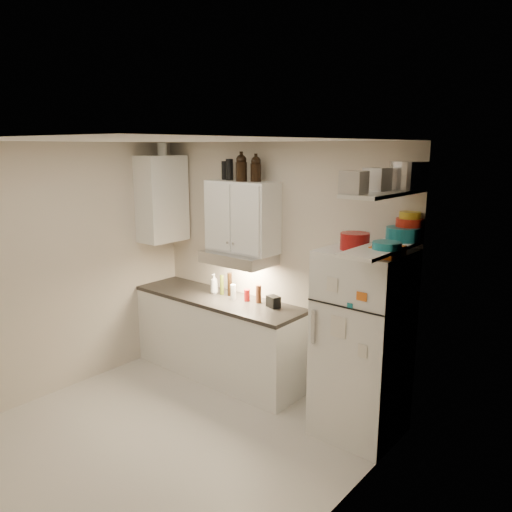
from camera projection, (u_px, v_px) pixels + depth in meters
The scene contains 36 objects.
floor at pixel (171, 438), 4.48m from camera, with size 3.20×3.00×0.02m, color beige.
ceiling at pixel (158, 139), 3.91m from camera, with size 3.20×3.00×0.02m, color white.
back_wall at pixel (274, 266), 5.33m from camera, with size 3.20×0.02×2.60m, color beige.
left_wall at pixel (64, 269), 5.20m from camera, with size 0.02×3.00×2.60m, color beige.
right_wall at pixel (330, 347), 3.19m from camera, with size 0.02×3.00×2.60m, color beige.
base_cabinet at pixel (218, 338), 5.63m from camera, with size 2.10×0.60×0.88m, color white.
countertop at pixel (218, 299), 5.53m from camera, with size 2.10×0.62×0.04m, color #2A2624.
upper_cabinet at pixel (242, 217), 5.27m from camera, with size 0.80×0.33×0.75m, color white.
side_cabinet at pixel (162, 199), 5.85m from camera, with size 0.33×0.55×1.00m, color white.
range_hood at pixel (238, 258), 5.32m from camera, with size 0.76×0.46×0.12m, color silver.
fridge at pixel (362, 344), 4.39m from camera, with size 0.70×0.68×1.70m, color white.
shelf_hi at pixel (385, 193), 3.87m from camera, with size 0.30×0.95×0.03m, color white.
shelf_lo at pixel (382, 248), 3.96m from camera, with size 0.30×0.95×0.03m, color white.
knife_strip at pixel (330, 275), 4.87m from camera, with size 0.42×0.02×0.03m, color black.
dutch_oven at pixel (355, 241), 4.20m from camera, with size 0.25×0.25×0.14m, color maroon.
book_stack at pixel (387, 251), 3.94m from camera, with size 0.20×0.25×0.08m, color orange.
spice_jar at pixel (375, 247), 4.09m from camera, with size 0.06×0.06×0.10m, color silver.
stock_pot at pixel (409, 175), 3.99m from camera, with size 0.31×0.31×0.22m, color silver.
tin_a at pixel (377, 179), 3.89m from camera, with size 0.18×0.16×0.18m, color #AAAAAD.
tin_b at pixel (354, 182), 3.62m from camera, with size 0.17×0.17×0.17m, color #AAAAAD.
bowl_teal at pixel (403, 234), 4.19m from camera, with size 0.29×0.29×0.11m, color #187886.
bowl_orange at pixel (409, 222), 4.21m from camera, with size 0.23×0.23×0.07m, color red.
bowl_yellow at pixel (410, 215), 4.20m from camera, with size 0.18×0.18×0.06m, color gold.
plates at pixel (387, 245), 3.86m from camera, with size 0.23×0.23×0.06m, color #187886.
growler_a at pixel (241, 168), 5.10m from camera, with size 0.12×0.12×0.28m, color black, non-canonical shape.
growler_b at pixel (256, 169), 5.07m from camera, with size 0.11×0.11×0.26m, color black, non-canonical shape.
thermos_a at pixel (229, 170), 5.28m from camera, with size 0.08×0.08×0.22m, color black.
thermos_b at pixel (225, 170), 5.40m from camera, with size 0.07×0.07×0.20m, color black.
side_jar at pixel (162, 149), 5.70m from camera, with size 0.11×0.11×0.14m, color silver.
soap_bottle at pixel (214, 282), 5.64m from camera, with size 0.10×0.10×0.25m, color white.
pepper_mill at pixel (259, 294), 5.30m from camera, with size 0.06×0.06×0.19m, color brown.
oil_bottle at pixel (222, 285), 5.60m from camera, with size 0.04×0.04×0.22m, color #515D17.
vinegar_bottle at pixel (230, 284), 5.55m from camera, with size 0.05×0.05×0.26m, color black.
clear_bottle at pixel (233, 292), 5.41m from camera, with size 0.06×0.06×0.17m, color silver.
red_jar at pixel (247, 295), 5.37m from camera, with size 0.06×0.06×0.13m, color maroon.
caddy at pixel (273, 302), 5.17m from camera, with size 0.14×0.10×0.12m, color black.
Camera 1 is at (3.16, -2.61, 2.56)m, focal length 35.00 mm.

